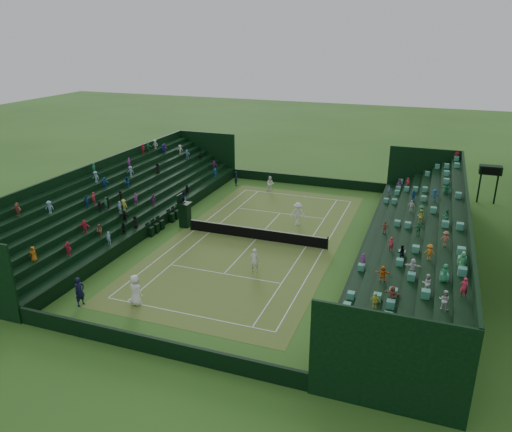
# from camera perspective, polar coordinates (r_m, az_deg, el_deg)

# --- Properties ---
(ground) EXTENTS (160.00, 160.00, 0.00)m
(ground) POSITION_cam_1_polar(r_m,az_deg,el_deg) (39.83, 0.00, -2.70)
(ground) COLOR #2E5D1D
(ground) RESTS_ON ground
(court_surface) EXTENTS (12.97, 26.77, 0.01)m
(court_surface) POSITION_cam_1_polar(r_m,az_deg,el_deg) (39.83, 0.00, -2.69)
(court_surface) COLOR #427F2A
(court_surface) RESTS_ON ground
(perimeter_wall_north) EXTENTS (17.17, 0.20, 1.00)m
(perimeter_wall_north) POSITION_cam_1_polar(r_m,az_deg,el_deg) (54.00, 5.80, 4.07)
(perimeter_wall_north) COLOR black
(perimeter_wall_north) RESTS_ON ground
(perimeter_wall_south) EXTENTS (17.17, 0.20, 1.00)m
(perimeter_wall_south) POSITION_cam_1_polar(r_m,az_deg,el_deg) (27.04, -11.99, -14.22)
(perimeter_wall_south) COLOR black
(perimeter_wall_south) RESTS_ON ground
(perimeter_wall_east) EXTENTS (0.20, 31.77, 1.00)m
(perimeter_wall_east) POSITION_cam_1_polar(r_m,az_deg,el_deg) (37.82, 12.19, -3.68)
(perimeter_wall_east) COLOR black
(perimeter_wall_east) RESTS_ON ground
(perimeter_wall_west) EXTENTS (0.20, 31.77, 1.00)m
(perimeter_wall_west) POSITION_cam_1_polar(r_m,az_deg,el_deg) (43.08, -10.66, -0.51)
(perimeter_wall_west) COLOR black
(perimeter_wall_west) RESTS_ON ground
(north_grandstand) EXTENTS (6.60, 32.00, 4.90)m
(north_grandstand) POSITION_cam_1_polar(r_m,az_deg,el_deg) (37.19, 18.68, -3.00)
(north_grandstand) COLOR black
(north_grandstand) RESTS_ON ground
(south_grandstand) EXTENTS (6.60, 32.00, 4.90)m
(south_grandstand) POSITION_cam_1_polar(r_m,az_deg,el_deg) (44.92, -15.36, 1.40)
(south_grandstand) COLOR black
(south_grandstand) RESTS_ON ground
(tennis_net) EXTENTS (11.67, 0.10, 1.06)m
(tennis_net) POSITION_cam_1_polar(r_m,az_deg,el_deg) (39.63, 0.00, -2.00)
(tennis_net) COLOR black
(tennis_net) RESTS_ON ground
(scoreboard_tower) EXTENTS (2.00, 1.00, 3.70)m
(scoreboard_tower) POSITION_cam_1_polar(r_m,az_deg,el_deg) (52.19, 25.21, 4.63)
(scoreboard_tower) COLOR black
(scoreboard_tower) RESTS_ON ground
(umpire_chair) EXTENTS (1.00, 1.00, 3.15)m
(umpire_chair) POSITION_cam_1_polar(r_m,az_deg,el_deg) (42.37, -8.16, 0.50)
(umpire_chair) COLOR black
(umpire_chair) RESTS_ON ground
(courtside_chairs) EXTENTS (0.53, 5.50, 1.16)m
(courtside_chairs) POSITION_cam_1_polar(r_m,az_deg,el_deg) (43.19, -10.27, -0.52)
(courtside_chairs) COLOR black
(courtside_chairs) RESTS_ON ground
(player_near_west) EXTENTS (1.10, 0.89, 1.96)m
(player_near_west) POSITION_cam_1_polar(r_m,az_deg,el_deg) (31.25, -13.62, -8.23)
(player_near_west) COLOR white
(player_near_west) RESTS_ON ground
(player_near_east) EXTENTS (0.74, 0.62, 1.73)m
(player_near_east) POSITION_cam_1_polar(r_m,az_deg,el_deg) (34.37, -0.18, -5.06)
(player_near_east) COLOR silver
(player_near_east) RESTS_ON ground
(player_far_west) EXTENTS (0.87, 0.72, 1.61)m
(player_far_west) POSITION_cam_1_polar(r_m,az_deg,el_deg) (51.47, 1.64, 3.69)
(player_far_west) COLOR white
(player_far_west) RESTS_ON ground
(player_far_east) EXTENTS (1.34, 0.83, 2.01)m
(player_far_east) POSITION_cam_1_polar(r_m,az_deg,el_deg) (42.58, 4.81, 0.26)
(player_far_east) COLOR white
(player_far_east) RESTS_ON ground
(line_judge_north) EXTENTS (0.56, 0.67, 1.57)m
(line_judge_north) POSITION_cam_1_polar(r_m,az_deg,el_deg) (53.40, -2.28, 4.29)
(line_judge_north) COLOR black
(line_judge_north) RESTS_ON ground
(line_judge_south) EXTENTS (0.59, 0.76, 1.84)m
(line_judge_south) POSITION_cam_1_polar(r_m,az_deg,el_deg) (32.14, -19.50, -8.15)
(line_judge_south) COLOR black
(line_judge_south) RESTS_ON ground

